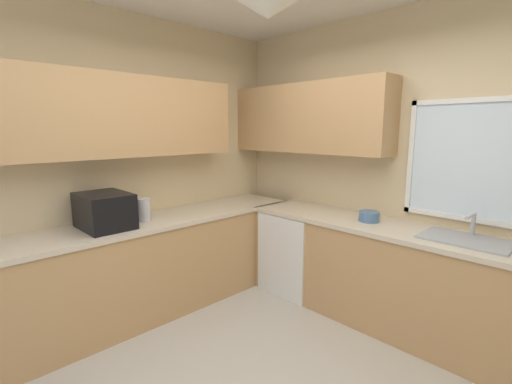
{
  "coord_description": "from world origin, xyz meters",
  "views": [
    {
      "loc": [
        1.34,
        -1.39,
        1.69
      ],
      "look_at": [
        -0.71,
        0.61,
        1.18
      ],
      "focal_mm": 24.89,
      "sensor_mm": 36.0,
      "label": 1
    }
  ],
  "objects_px": {
    "sink_assembly": "(466,239)",
    "bowl": "(369,216)",
    "microwave": "(104,211)",
    "kettle": "(144,210)",
    "dishwasher": "(298,251)"
  },
  "relations": [
    {
      "from": "dishwasher",
      "to": "bowl",
      "type": "bearing_deg",
      "value": 2.23
    },
    {
      "from": "microwave",
      "to": "dishwasher",
      "type": "bearing_deg",
      "value": 69.12
    },
    {
      "from": "dishwasher",
      "to": "bowl",
      "type": "relative_size",
      "value": 4.76
    },
    {
      "from": "dishwasher",
      "to": "kettle",
      "type": "bearing_deg",
      "value": -114.68
    },
    {
      "from": "bowl",
      "to": "dishwasher",
      "type": "bearing_deg",
      "value": -177.77
    },
    {
      "from": "sink_assembly",
      "to": "bowl",
      "type": "relative_size",
      "value": 3.38
    },
    {
      "from": "sink_assembly",
      "to": "bowl",
      "type": "xyz_separation_m",
      "value": [
        -0.77,
        -0.01,
        0.03
      ]
    },
    {
      "from": "microwave",
      "to": "kettle",
      "type": "height_order",
      "value": "microwave"
    },
    {
      "from": "microwave",
      "to": "kettle",
      "type": "xyz_separation_m",
      "value": [
        0.02,
        0.34,
        -0.04
      ]
    },
    {
      "from": "bowl",
      "to": "kettle",
      "type": "bearing_deg",
      "value": -134.78
    },
    {
      "from": "sink_assembly",
      "to": "kettle",
      "type": "bearing_deg",
      "value": -146.8
    },
    {
      "from": "kettle",
      "to": "microwave",
      "type": "bearing_deg",
      "value": -93.39
    },
    {
      "from": "microwave",
      "to": "bowl",
      "type": "xyz_separation_m",
      "value": [
        1.43,
        1.76,
        -0.1
      ]
    },
    {
      "from": "dishwasher",
      "to": "sink_assembly",
      "type": "distance_m",
      "value": 1.62
    },
    {
      "from": "dishwasher",
      "to": "sink_assembly",
      "type": "xyz_separation_m",
      "value": [
        1.54,
        0.04,
        0.47
      ]
    }
  ]
}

